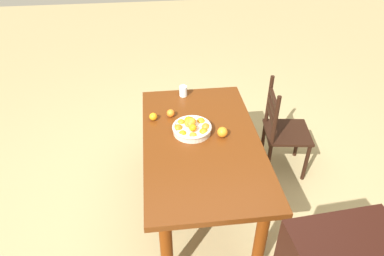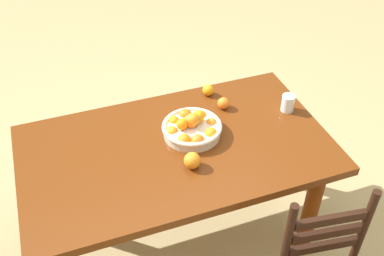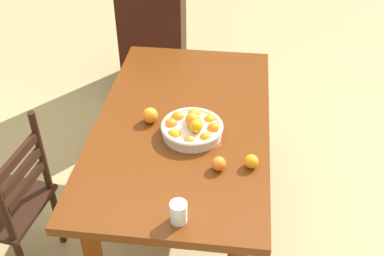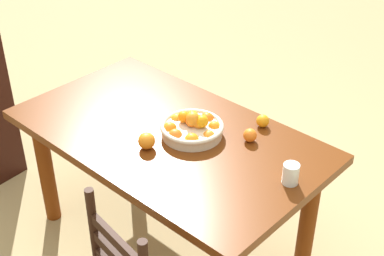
{
  "view_description": "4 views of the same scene",
  "coord_description": "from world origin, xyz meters",
  "px_view_note": "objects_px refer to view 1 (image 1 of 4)",
  "views": [
    {
      "loc": [
        2.06,
        -0.32,
        2.37
      ],
      "look_at": [
        -0.11,
        -0.06,
        0.76
      ],
      "focal_mm": 32.99,
      "sensor_mm": 36.0,
      "label": 1
    },
    {
      "loc": [
        0.5,
        1.6,
        2.24
      ],
      "look_at": [
        -0.11,
        -0.06,
        0.76
      ],
      "focal_mm": 42.65,
      "sensor_mm": 36.0,
      "label": 2
    },
    {
      "loc": [
        -1.9,
        -0.28,
        2.15
      ],
      "look_at": [
        -0.11,
        -0.06,
        0.76
      ],
      "focal_mm": 43.88,
      "sensor_mm": 36.0,
      "label": 3
    },
    {
      "loc": [
        -1.62,
        1.57,
        2.2
      ],
      "look_at": [
        -0.11,
        -0.06,
        0.76
      ],
      "focal_mm": 51.94,
      "sensor_mm": 36.0,
      "label": 4
    }
  ],
  "objects_px": {
    "orange_loose_0": "(222,132)",
    "drinking_glass": "(183,91)",
    "orange_loose_1": "(171,113)",
    "chair_near_window": "(283,131)",
    "orange_loose_2": "(153,117)",
    "dining_table": "(202,151)",
    "fruit_bowl": "(192,128)"
  },
  "relations": [
    {
      "from": "orange_loose_0",
      "to": "drinking_glass",
      "type": "xyz_separation_m",
      "value": [
        -0.63,
        -0.24,
        0.01
      ]
    },
    {
      "from": "orange_loose_1",
      "to": "chair_near_window",
      "type": "bearing_deg",
      "value": 93.99
    },
    {
      "from": "orange_loose_2",
      "to": "drinking_glass",
      "type": "xyz_separation_m",
      "value": [
        -0.35,
        0.28,
        0.02
      ]
    },
    {
      "from": "dining_table",
      "to": "orange_loose_1",
      "type": "relative_size",
      "value": 23.63
    },
    {
      "from": "dining_table",
      "to": "orange_loose_2",
      "type": "distance_m",
      "value": 0.49
    },
    {
      "from": "dining_table",
      "to": "orange_loose_0",
      "type": "relative_size",
      "value": 19.2
    },
    {
      "from": "dining_table",
      "to": "drinking_glass",
      "type": "xyz_separation_m",
      "value": [
        -0.66,
        -0.08,
        0.16
      ]
    },
    {
      "from": "orange_loose_0",
      "to": "drinking_glass",
      "type": "relative_size",
      "value": 0.85
    },
    {
      "from": "orange_loose_0",
      "to": "drinking_glass",
      "type": "distance_m",
      "value": 0.68
    },
    {
      "from": "chair_near_window",
      "to": "orange_loose_2",
      "type": "relative_size",
      "value": 14.19
    },
    {
      "from": "orange_loose_1",
      "to": "orange_loose_2",
      "type": "distance_m",
      "value": 0.15
    },
    {
      "from": "drinking_glass",
      "to": "orange_loose_1",
      "type": "bearing_deg",
      "value": -22.84
    },
    {
      "from": "orange_loose_0",
      "to": "orange_loose_2",
      "type": "relative_size",
      "value": 1.25
    },
    {
      "from": "fruit_bowl",
      "to": "orange_loose_0",
      "type": "distance_m",
      "value": 0.24
    },
    {
      "from": "dining_table",
      "to": "chair_near_window",
      "type": "distance_m",
      "value": 0.93
    },
    {
      "from": "fruit_bowl",
      "to": "orange_loose_1",
      "type": "height_order",
      "value": "fruit_bowl"
    },
    {
      "from": "chair_near_window",
      "to": "orange_loose_2",
      "type": "distance_m",
      "value": 1.21
    },
    {
      "from": "dining_table",
      "to": "orange_loose_0",
      "type": "bearing_deg",
      "value": 99.52
    },
    {
      "from": "fruit_bowl",
      "to": "drinking_glass",
      "type": "relative_size",
      "value": 3.25
    },
    {
      "from": "fruit_bowl",
      "to": "orange_loose_1",
      "type": "relative_size",
      "value": 4.73
    },
    {
      "from": "orange_loose_1",
      "to": "drinking_glass",
      "type": "bearing_deg",
      "value": 157.16
    },
    {
      "from": "chair_near_window",
      "to": "orange_loose_0",
      "type": "relative_size",
      "value": 11.34
    },
    {
      "from": "orange_loose_2",
      "to": "drinking_glass",
      "type": "height_order",
      "value": "drinking_glass"
    },
    {
      "from": "chair_near_window",
      "to": "drinking_glass",
      "type": "bearing_deg",
      "value": 82.36
    },
    {
      "from": "fruit_bowl",
      "to": "orange_loose_2",
      "type": "xyz_separation_m",
      "value": [
        -0.2,
        -0.29,
        -0.01
      ]
    },
    {
      "from": "fruit_bowl",
      "to": "chair_near_window",
      "type": "bearing_deg",
      "value": 109.32
    },
    {
      "from": "chair_near_window",
      "to": "drinking_glass",
      "type": "distance_m",
      "value": 0.98
    },
    {
      "from": "dining_table",
      "to": "orange_loose_1",
      "type": "bearing_deg",
      "value": -148.42
    },
    {
      "from": "orange_loose_0",
      "to": "orange_loose_1",
      "type": "xyz_separation_m",
      "value": [
        -0.31,
        -0.37,
        -0.01
      ]
    },
    {
      "from": "orange_loose_1",
      "to": "orange_loose_0",
      "type": "bearing_deg",
      "value": 49.72
    },
    {
      "from": "dining_table",
      "to": "drinking_glass",
      "type": "bearing_deg",
      "value": -173.52
    },
    {
      "from": "fruit_bowl",
      "to": "orange_loose_0",
      "type": "relative_size",
      "value": 3.84
    }
  ]
}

